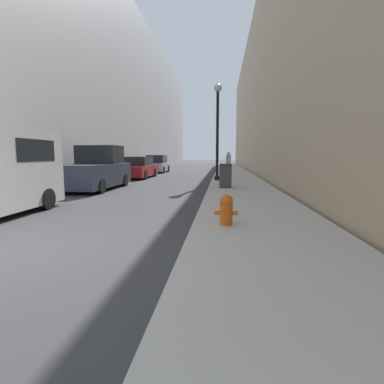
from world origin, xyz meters
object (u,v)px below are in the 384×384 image
Objects in this scene: fire_hydrant at (226,209)px; pedestrian_on_sidewalk at (228,164)px; trash_bin at (225,175)px; pickup_truck at (95,171)px; parked_sedan_near at (138,168)px; lamppost at (218,122)px; parked_sedan_far at (157,165)px.

fire_hydrant is 0.38× the size of pedestrian_on_sidewalk.
trash_bin is 0.22× the size of pickup_truck.
pickup_truck is 1.04× the size of parked_sedan_near.
parked_sedan_near is (-5.75, 3.03, -2.90)m from lamppost.
parked_sedan_near is at bearing 152.21° from lamppost.
parked_sedan_far reaches higher than parked_sedan_near.
parked_sedan_far is (-6.36, 13.90, 0.04)m from trash_bin.
trash_bin is 7.20m from pedestrian_on_sidewalk.
pedestrian_on_sidewalk reaches higher than parked_sedan_near.
trash_bin is 4.96m from lamppost.
lamppost is (-0.42, 11.73, 3.12)m from fire_hydrant.
parked_sedan_near is (-6.22, 7.03, 0.00)m from trash_bin.
lamppost is at bearing 92.03° from fire_hydrant.
parked_sedan_far is at bearing 91.16° from parked_sedan_near.
parked_sedan_near is 6.87m from parked_sedan_far.
pickup_truck is at bearing 129.61° from fire_hydrant.
parked_sedan_near is (0.10, 7.19, -0.17)m from pickup_truck.
fire_hydrant is at bearing -91.24° from pedestrian_on_sidewalk.
pickup_truck is (-6.27, 7.57, 0.40)m from fire_hydrant.
pedestrian_on_sidewalk is at bearing 87.84° from trash_bin.
parked_sedan_near is at bearing -178.61° from pedestrian_on_sidewalk.
fire_hydrant is 0.13× the size of pickup_truck.
parked_sedan_near reaches higher than trash_bin.
pickup_truck is at bearing -144.60° from lamppost.
pedestrian_on_sidewalk is (6.49, 0.16, 0.30)m from parked_sedan_near.
fire_hydrant is at bearing -73.75° from parked_sedan_far.
pedestrian_on_sidewalk reaches higher than trash_bin.
pickup_truck is at bearing -89.83° from parked_sedan_far.
lamppost is (-0.47, 4.00, 2.90)m from trash_bin.
fire_hydrant is 9.84m from pickup_truck.
parked_sedan_far is at bearing 134.65° from pedestrian_on_sidewalk.
pickup_truck reaches higher than parked_sedan_near.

